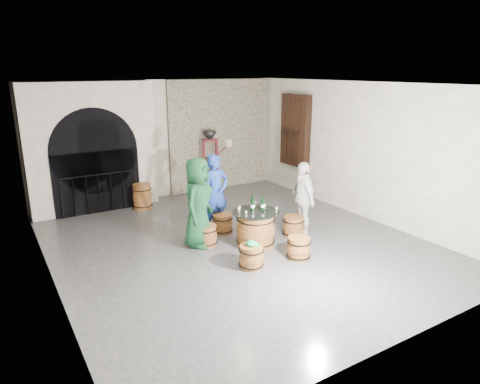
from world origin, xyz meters
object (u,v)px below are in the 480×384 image
barrel_stool_right (293,226)px  person_white (303,198)px  person_green (198,202)px  wine_bottle_right (253,203)px  barrel_stool_far (222,223)px  wine_bottle_center (263,204)px  barrel_stool_near_left (251,257)px  barrel_stool_left (206,235)px  person_blue (216,193)px  side_barrel (142,197)px  barrel_stool_near_right (299,248)px  corking_press (210,157)px  wine_bottle_left (253,205)px  barrel_table (256,229)px

barrel_stool_right → person_white: (0.23, 0.01, 0.59)m
person_green → wine_bottle_right: size_ratio=5.63×
barrel_stool_far → wine_bottle_center: 1.25m
barrel_stool_far → barrel_stool_right: same height
barrel_stool_near_left → wine_bottle_center: 1.28m
barrel_stool_left → person_blue: person_blue is taller
person_green → person_blue: 0.89m
side_barrel → barrel_stool_far: bearing=-69.5°
barrel_stool_far → barrel_stool_right: bearing=-37.4°
barrel_stool_left → side_barrel: size_ratio=0.70×
person_blue → wine_bottle_center: (0.43, -1.20, 0.00)m
barrel_stool_far → person_blue: size_ratio=0.27×
barrel_stool_near_right → wine_bottle_right: 1.33m
corking_press → barrel_stool_near_left: bearing=-101.4°
person_green → barrel_stool_near_left: bearing=-118.8°
barrel_stool_right → person_blue: bearing=138.1°
wine_bottle_left → wine_bottle_right: same height
barrel_stool_far → barrel_stool_right: size_ratio=1.00×
barrel_stool_far → barrel_table: bearing=-77.2°
barrel_stool_near_right → wine_bottle_right: wine_bottle_right is taller
barrel_stool_near_right → corking_press: (0.63, 4.80, 0.84)m
barrel_table → barrel_stool_left: (-0.84, 0.55, -0.15)m
person_blue → person_white: 1.89m
corking_press → barrel_stool_near_right: bearing=-89.8°
person_white → barrel_stool_near_left: bearing=-51.9°
barrel_table → wine_bottle_left: bearing=114.2°
barrel_stool_near_left → wine_bottle_center: (0.77, 0.78, 0.65)m
barrel_table → person_green: 1.28m
barrel_table → barrel_stool_near_right: (0.37, -0.94, -0.15)m
wine_bottle_center → side_barrel: (-1.33, 3.52, -0.54)m
wine_bottle_left → barrel_stool_left: bearing=149.3°
barrel_stool_near_left → corking_press: 5.00m
barrel_stool_right → wine_bottle_left: 1.22m
barrel_stool_far → corking_press: size_ratio=0.25×
wine_bottle_left → person_blue: bearing=102.1°
person_green → wine_bottle_right: bearing=-66.9°
barrel_stool_left → wine_bottle_center: bearing=-29.5°
wine_bottle_right → corking_press: (0.95, 3.68, 0.19)m
barrel_stool_left → barrel_stool_far: same height
barrel_stool_near_right → wine_bottle_left: 1.26m
barrel_stool_near_left → person_white: bearing=24.5°
person_blue → corking_press: corking_press is taller
person_green → side_barrel: size_ratio=2.82×
side_barrel → person_blue: bearing=-68.8°
barrel_table → wine_bottle_center: bearing=-6.1°
barrel_stool_far → barrel_stool_near_right: same height
barrel_stool_near_left → barrel_stool_near_right: bearing=-8.2°
person_green → side_barrel: 2.94m
barrel_stool_near_right → person_green: 2.18m
wine_bottle_center → wine_bottle_right: bearing=120.5°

